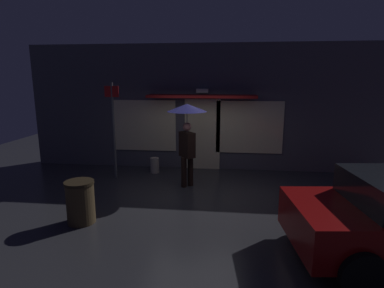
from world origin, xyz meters
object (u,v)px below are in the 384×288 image
object	(u,v)px
person_with_umbrella	(187,124)
street_sign_post	(114,125)
trash_bin	(80,202)
sidewalk_bollard	(155,165)

from	to	relation	value
person_with_umbrella	street_sign_post	bearing A→B (deg)	37.80
street_sign_post	trash_bin	xyz separation A→B (m)	(0.33, -2.87, -1.09)
sidewalk_bollard	trash_bin	bearing A→B (deg)	-100.97
person_with_umbrella	street_sign_post	distance (m)	2.21
person_with_umbrella	street_sign_post	size ratio (longest dim) A/B	0.81
person_with_umbrella	street_sign_post	world-z (taller)	street_sign_post
trash_bin	sidewalk_bollard	bearing A→B (deg)	79.03
sidewalk_bollard	trash_bin	xyz separation A→B (m)	(-0.67, -3.47, 0.20)
trash_bin	street_sign_post	bearing A→B (deg)	96.54
sidewalk_bollard	trash_bin	world-z (taller)	trash_bin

